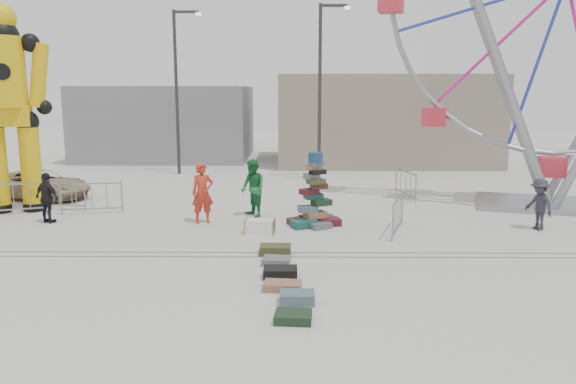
{
  "coord_description": "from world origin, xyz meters",
  "views": [
    {
      "loc": [
        1.8,
        -13.13,
        4.19
      ],
      "look_at": [
        1.65,
        2.52,
        1.34
      ],
      "focal_mm": 35.0,
      "sensor_mm": 36.0,
      "label": 1
    }
  ],
  "objects_px": {
    "pedestrian_green": "(253,188)",
    "parked_suv": "(39,184)",
    "barricade_dummy_a": "(14,199)",
    "ferris_wheel": "(565,11)",
    "barricade_wheel_front": "(398,215)",
    "lamp_post_left": "(178,84)",
    "lamp_post_right": "(322,83)",
    "suitcase_tower": "(314,205)",
    "steamer_trunk": "(260,227)",
    "pedestrian_black": "(47,198)",
    "pedestrian_red": "(203,193)",
    "barricade_dummy_b": "(58,195)",
    "barricade_wheel_back": "(406,184)",
    "pedestrian_grey": "(539,204)",
    "crash_test_dummy": "(8,101)",
    "barricade_dummy_c": "(92,198)"
  },
  "relations": [
    {
      "from": "barricade_dummy_b",
      "to": "pedestrian_black",
      "type": "height_order",
      "value": "pedestrian_black"
    },
    {
      "from": "pedestrian_grey",
      "to": "pedestrian_black",
      "type": "bearing_deg",
      "value": -113.21
    },
    {
      "from": "crash_test_dummy",
      "to": "steamer_trunk",
      "type": "distance_m",
      "value": 9.83
    },
    {
      "from": "steamer_trunk",
      "to": "barricade_dummy_b",
      "type": "distance_m",
      "value": 7.99
    },
    {
      "from": "lamp_post_right",
      "to": "barricade_wheel_front",
      "type": "relative_size",
      "value": 4.0
    },
    {
      "from": "suitcase_tower",
      "to": "barricade_dummy_a",
      "type": "bearing_deg",
      "value": 151.44
    },
    {
      "from": "crash_test_dummy",
      "to": "steamer_trunk",
      "type": "xyz_separation_m",
      "value": [
        8.65,
        -2.95,
        -3.61
      ]
    },
    {
      "from": "barricade_wheel_front",
      "to": "parked_suv",
      "type": "bearing_deg",
      "value": 86.4
    },
    {
      "from": "pedestrian_red",
      "to": "steamer_trunk",
      "type": "bearing_deg",
      "value": -57.36
    },
    {
      "from": "lamp_post_right",
      "to": "barricade_dummy_a",
      "type": "relative_size",
      "value": 4.0
    },
    {
      "from": "lamp_post_left",
      "to": "pedestrian_green",
      "type": "distance_m",
      "value": 11.24
    },
    {
      "from": "lamp_post_left",
      "to": "steamer_trunk",
      "type": "relative_size",
      "value": 9.12
    },
    {
      "from": "ferris_wheel",
      "to": "barricade_wheel_front",
      "type": "xyz_separation_m",
      "value": [
        -6.16,
        -3.81,
        -6.3
      ]
    },
    {
      "from": "barricade_wheel_front",
      "to": "parked_suv",
      "type": "distance_m",
      "value": 14.02
    },
    {
      "from": "crash_test_dummy",
      "to": "pedestrian_red",
      "type": "height_order",
      "value": "crash_test_dummy"
    },
    {
      "from": "barricade_dummy_a",
      "to": "pedestrian_black",
      "type": "height_order",
      "value": "pedestrian_black"
    },
    {
      "from": "steamer_trunk",
      "to": "suitcase_tower",
      "type": "bearing_deg",
      "value": 37.05
    },
    {
      "from": "barricade_dummy_a",
      "to": "barricade_wheel_back",
      "type": "bearing_deg",
      "value": -8.22
    },
    {
      "from": "lamp_post_right",
      "to": "pedestrian_black",
      "type": "relative_size",
      "value": 4.93
    },
    {
      "from": "pedestrian_green",
      "to": "parked_suv",
      "type": "xyz_separation_m",
      "value": [
        -8.57,
        3.05,
        -0.4
      ]
    },
    {
      "from": "lamp_post_left",
      "to": "crash_test_dummy",
      "type": "distance_m",
      "value": 9.89
    },
    {
      "from": "suitcase_tower",
      "to": "pedestrian_red",
      "type": "bearing_deg",
      "value": 154.58
    },
    {
      "from": "pedestrian_green",
      "to": "parked_suv",
      "type": "relative_size",
      "value": 0.48
    },
    {
      "from": "barricade_dummy_b",
      "to": "barricade_dummy_c",
      "type": "distance_m",
      "value": 1.53
    },
    {
      "from": "crash_test_dummy",
      "to": "barricade_wheel_back",
      "type": "height_order",
      "value": "crash_test_dummy"
    },
    {
      "from": "suitcase_tower",
      "to": "pedestrian_green",
      "type": "xyz_separation_m",
      "value": [
        -2.01,
        1.22,
        0.32
      ]
    },
    {
      "from": "barricade_wheel_back",
      "to": "parked_suv",
      "type": "bearing_deg",
      "value": -99.78
    },
    {
      "from": "barricade_wheel_front",
      "to": "barricade_wheel_back",
      "type": "distance_m",
      "value": 5.65
    },
    {
      "from": "pedestrian_black",
      "to": "crash_test_dummy",
      "type": "bearing_deg",
      "value": -16.23
    },
    {
      "from": "crash_test_dummy",
      "to": "barricade_dummy_c",
      "type": "relative_size",
      "value": 3.62
    },
    {
      "from": "barricade_dummy_a",
      "to": "parked_suv",
      "type": "distance_m",
      "value": 2.87
    },
    {
      "from": "barricade_dummy_a",
      "to": "pedestrian_black",
      "type": "xyz_separation_m",
      "value": [
        1.69,
        -1.19,
        0.26
      ]
    },
    {
      "from": "steamer_trunk",
      "to": "pedestrian_red",
      "type": "height_order",
      "value": "pedestrian_red"
    },
    {
      "from": "barricade_wheel_back",
      "to": "barricade_dummy_b",
      "type": "bearing_deg",
      "value": -90.4
    },
    {
      "from": "barricade_wheel_front",
      "to": "pedestrian_green",
      "type": "xyz_separation_m",
      "value": [
        -4.45,
        2.17,
        0.41
      ]
    },
    {
      "from": "barricade_dummy_a",
      "to": "barricade_wheel_front",
      "type": "xyz_separation_m",
      "value": [
        12.61,
        -2.37,
        0.0
      ]
    },
    {
      "from": "lamp_post_right",
      "to": "lamp_post_left",
      "type": "xyz_separation_m",
      "value": [
        -7.0,
        2.0,
        0.0
      ]
    },
    {
      "from": "lamp_post_right",
      "to": "barricade_dummy_a",
      "type": "bearing_deg",
      "value": -145.11
    },
    {
      "from": "barricade_wheel_back",
      "to": "pedestrian_red",
      "type": "bearing_deg",
      "value": -70.65
    },
    {
      "from": "pedestrian_grey",
      "to": "barricade_wheel_back",
      "type": "bearing_deg",
      "value": -169.3
    },
    {
      "from": "pedestrian_red",
      "to": "pedestrian_black",
      "type": "height_order",
      "value": "pedestrian_red"
    },
    {
      "from": "ferris_wheel",
      "to": "pedestrian_black",
      "type": "relative_size",
      "value": 8.57
    },
    {
      "from": "barricade_dummy_a",
      "to": "barricade_wheel_front",
      "type": "bearing_deg",
      "value": -31.52
    },
    {
      "from": "crash_test_dummy",
      "to": "barricade_wheel_front",
      "type": "distance_m",
      "value": 13.46
    },
    {
      "from": "lamp_post_left",
      "to": "pedestrian_black",
      "type": "xyz_separation_m",
      "value": [
        -2.12,
        -10.72,
        -3.67
      ]
    },
    {
      "from": "barricade_dummy_a",
      "to": "lamp_post_left",
      "type": "bearing_deg",
      "value": 47.37
    },
    {
      "from": "suitcase_tower",
      "to": "barricade_dummy_c",
      "type": "height_order",
      "value": "suitcase_tower"
    },
    {
      "from": "lamp_post_left",
      "to": "ferris_wheel",
      "type": "distance_m",
      "value": 17.18
    },
    {
      "from": "barricade_dummy_a",
      "to": "pedestrian_green",
      "type": "xyz_separation_m",
      "value": [
        8.16,
        -0.21,
        0.41
      ]
    },
    {
      "from": "lamp_post_left",
      "to": "pedestrian_green",
      "type": "relative_size",
      "value": 4.15
    }
  ]
}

